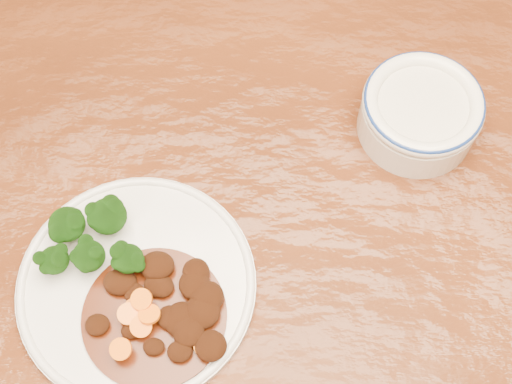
{
  "coord_description": "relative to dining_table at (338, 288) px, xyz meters",
  "views": [
    {
      "loc": [
        -0.09,
        -0.25,
        1.42
      ],
      "look_at": [
        -0.09,
        0.07,
        0.77
      ],
      "focal_mm": 50.0,
      "sensor_mm": 36.0,
      "label": 1
    }
  ],
  "objects": [
    {
      "name": "dining_table",
      "position": [
        0.0,
        0.0,
        0.0
      ],
      "size": [
        1.51,
        0.92,
        0.75
      ],
      "rotation": [
        0.0,
        0.0,
        -0.01
      ],
      "color": "#5D2A10",
      "rests_on": "ground"
    },
    {
      "name": "mince_stew",
      "position": [
        -0.17,
        -0.06,
        0.1
      ],
      "size": [
        0.14,
        0.14,
        0.03
      ],
      "color": "#4E1A08",
      "rests_on": "dinner_plate"
    },
    {
      "name": "broccoli_florets",
      "position": [
        -0.25,
        0.01,
        0.11
      ],
      "size": [
        0.1,
        0.08,
        0.04
      ],
      "color": "#61964D",
      "rests_on": "dinner_plate"
    },
    {
      "name": "dinner_plate",
      "position": [
        -0.21,
        -0.03,
        0.09
      ],
      "size": [
        0.23,
        0.23,
        0.01
      ],
      "rotation": [
        0.0,
        0.0,
        -0.14
      ],
      "color": "silver",
      "rests_on": "dining_table"
    },
    {
      "name": "dip_bowl",
      "position": [
        0.08,
        0.16,
        0.11
      ],
      "size": [
        0.13,
        0.13,
        0.06
      ],
      "rotation": [
        0.0,
        0.0,
        0.15
      ],
      "color": "silver",
      "rests_on": "dining_table"
    }
  ]
}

